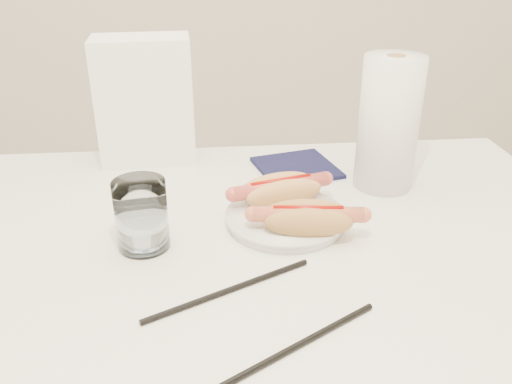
{
  "coord_description": "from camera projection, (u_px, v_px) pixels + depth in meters",
  "views": [
    {
      "loc": [
        -0.03,
        -0.7,
        1.19
      ],
      "look_at": [
        0.04,
        0.03,
        0.82
      ],
      "focal_mm": 37.77,
      "sensor_mm": 36.0,
      "label": 1
    }
  ],
  "objects": [
    {
      "name": "paper_towel_roll",
      "position": [
        389.0,
        124.0,
        0.95
      ],
      "size": [
        0.13,
        0.13,
        0.24
      ],
      "primitive_type": "cylinder",
      "rotation": [
        0.0,
        0.0,
        0.26
      ],
      "color": "white",
      "rests_on": "table"
    },
    {
      "name": "chopstick_far",
      "position": [
        294.0,
        347.0,
        0.62
      ],
      "size": [
        0.22,
        0.14,
        0.01
      ],
      "primitive_type": "cylinder",
      "rotation": [
        0.0,
        1.57,
        0.54
      ],
      "color": "black",
      "rests_on": "table"
    },
    {
      "name": "chopstick_near",
      "position": [
        230.0,
        290.0,
        0.71
      ],
      "size": [
        0.23,
        0.12,
        0.01
      ],
      "primitive_type": "cylinder",
      "rotation": [
        0.0,
        1.57,
        0.46
      ],
      "color": "black",
      "rests_on": "table"
    },
    {
      "name": "napkin_box",
      "position": [
        145.0,
        101.0,
        1.06
      ],
      "size": [
        0.19,
        0.11,
        0.25
      ],
      "primitive_type": "cube",
      "rotation": [
        0.0,
        0.0,
        0.06
      ],
      "color": "white",
      "rests_on": "table"
    },
    {
      "name": "navy_napkin",
      "position": [
        296.0,
        168.0,
        1.07
      ],
      "size": [
        0.18,
        0.18,
        0.01
      ],
      "primitive_type": "cube",
      "rotation": [
        0.0,
        0.0,
        0.25
      ],
      "color": "#101133",
      "rests_on": "table"
    },
    {
      "name": "table",
      "position": [
        236.0,
        276.0,
        0.85
      ],
      "size": [
        1.2,
        0.8,
        0.75
      ],
      "color": "white",
      "rests_on": "ground"
    },
    {
      "name": "plate",
      "position": [
        285.0,
        220.0,
        0.87
      ],
      "size": [
        0.21,
        0.21,
        0.02
      ],
      "primitive_type": "cylinder",
      "rotation": [
        0.0,
        0.0,
        0.15
      ],
      "color": "white",
      "rests_on": "table"
    },
    {
      "name": "hotdog_left",
      "position": [
        281.0,
        190.0,
        0.9
      ],
      "size": [
        0.17,
        0.1,
        0.05
      ],
      "rotation": [
        0.0,
        0.0,
        0.28
      ],
      "color": "tan",
      "rests_on": "plate"
    },
    {
      "name": "hotdog_right",
      "position": [
        308.0,
        219.0,
        0.82
      ],
      "size": [
        0.17,
        0.08,
        0.05
      ],
      "rotation": [
        0.0,
        0.0,
        -0.11
      ],
      "color": "#B88448",
      "rests_on": "plate"
    },
    {
      "name": "water_glass",
      "position": [
        141.0,
        215.0,
        0.79
      ],
      "size": [
        0.08,
        0.08,
        0.11
      ],
      "primitive_type": "cylinder",
      "color": "silver",
      "rests_on": "table"
    }
  ]
}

